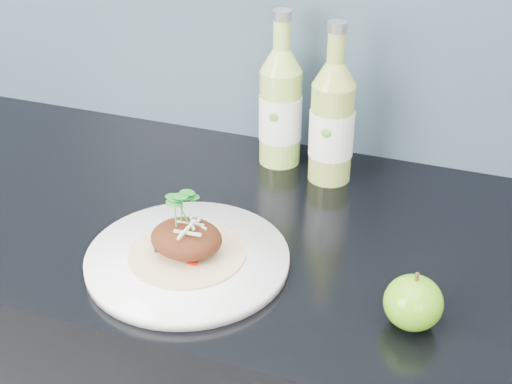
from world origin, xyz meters
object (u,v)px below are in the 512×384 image
dinner_plate (188,259)px  green_apple (413,303)px  cider_bottle_right (332,123)px  cider_bottle_left (280,107)px

dinner_plate → green_apple: bearing=-3.9°
dinner_plate → green_apple: (0.31, -0.02, 0.03)m
dinner_plate → cider_bottle_right: 0.34m
green_apple → cider_bottle_left: bearing=129.1°
cider_bottle_left → cider_bottle_right: (0.10, -0.03, 0.00)m
dinner_plate → cider_bottle_right: cider_bottle_right is taller
dinner_plate → cider_bottle_right: (0.12, 0.31, 0.09)m
green_apple → cider_bottle_left: size_ratio=0.36×
green_apple → cider_bottle_right: cider_bottle_right is taller
cider_bottle_left → dinner_plate: bearing=-75.4°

